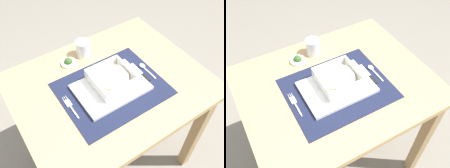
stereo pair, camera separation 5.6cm
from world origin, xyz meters
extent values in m
plane|color=gray|center=(0.00, 0.00, 0.00)|extent=(6.00, 6.00, 0.00)
cube|color=tan|center=(0.00, 0.00, 0.70)|extent=(0.83, 0.67, 0.03)
cube|color=#A48252|center=(0.37, -0.28, 0.34)|extent=(0.05, 0.05, 0.69)
cube|color=#A48252|center=(-0.37, 0.28, 0.34)|extent=(0.05, 0.05, 0.69)
cube|color=#A48252|center=(0.37, 0.28, 0.34)|extent=(0.05, 0.05, 0.69)
cube|color=#191E38|center=(-0.01, -0.03, 0.72)|extent=(0.44, 0.36, 0.00)
cube|color=white|center=(-0.02, -0.03, 0.73)|extent=(0.30, 0.21, 0.02)
cube|color=white|center=(0.00, -0.01, 0.74)|extent=(0.17, 0.17, 0.01)
cube|color=white|center=(-0.08, -0.01, 0.77)|extent=(0.01, 0.17, 0.04)
cube|color=white|center=(0.08, -0.01, 0.77)|extent=(0.01, 0.17, 0.04)
cube|color=white|center=(0.00, -0.09, 0.77)|extent=(0.15, 0.01, 0.04)
cube|color=white|center=(0.00, 0.06, 0.77)|extent=(0.15, 0.01, 0.04)
cylinder|color=beige|center=(0.00, -0.01, 0.76)|extent=(0.14, 0.14, 0.03)
cube|color=silver|center=(-0.21, -0.05, 0.73)|extent=(0.01, 0.07, 0.00)
cube|color=silver|center=(-0.21, 0.00, 0.73)|extent=(0.02, 0.04, 0.00)
cylinder|color=silver|center=(-0.21, 0.03, 0.73)|extent=(0.00, 0.02, 0.00)
cylinder|color=silver|center=(-0.21, 0.03, 0.73)|extent=(0.00, 0.02, 0.00)
cylinder|color=silver|center=(-0.20, 0.03, 0.73)|extent=(0.00, 0.02, 0.00)
cube|color=silver|center=(0.18, -0.05, 0.73)|extent=(0.01, 0.08, 0.00)
ellipsoid|color=silver|center=(0.18, 0.00, 0.73)|extent=(0.02, 0.03, 0.01)
cube|color=black|center=(0.15, -0.07, 0.73)|extent=(0.01, 0.05, 0.01)
cube|color=silver|center=(0.15, 0.00, 0.73)|extent=(0.01, 0.08, 0.00)
cylinder|color=white|center=(-0.01, 0.23, 0.76)|extent=(0.07, 0.07, 0.08)
cylinder|color=#C64C1E|center=(-0.01, 0.23, 0.74)|extent=(0.05, 0.05, 0.05)
cylinder|color=white|center=(-0.09, 0.21, 0.73)|extent=(0.07, 0.07, 0.01)
sphere|color=#335926|center=(-0.09, 0.21, 0.73)|extent=(0.04, 0.04, 0.04)
camera|label=1|loc=(-0.40, -0.61, 1.53)|focal=39.67mm
camera|label=2|loc=(-0.35, -0.64, 1.53)|focal=39.67mm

